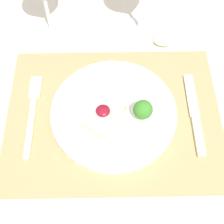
# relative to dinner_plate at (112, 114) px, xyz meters

# --- Properties ---
(ground_plane) EXTENTS (8.00, 8.00, 0.00)m
(ground_plane) POSITION_rel_dinner_plate_xyz_m (0.00, 0.01, -0.76)
(ground_plane) COLOR brown
(dining_table) EXTENTS (1.46, 0.90, 0.75)m
(dining_table) POSITION_rel_dinner_plate_xyz_m (0.00, 0.01, -0.11)
(dining_table) COLOR beige
(dining_table) RESTS_ON ground_plane
(placemat) EXTENTS (0.43, 0.33, 0.00)m
(placemat) POSITION_rel_dinner_plate_xyz_m (0.00, 0.01, -0.01)
(placemat) COLOR #9E895B
(placemat) RESTS_ON dining_table
(dinner_plate) EXTENTS (0.25, 0.25, 0.07)m
(dinner_plate) POSITION_rel_dinner_plate_xyz_m (0.00, 0.00, 0.00)
(dinner_plate) COLOR white
(dinner_plate) RESTS_ON placemat
(fork) EXTENTS (0.02, 0.19, 0.01)m
(fork) POSITION_rel_dinner_plate_xyz_m (-0.16, 0.02, -0.01)
(fork) COLOR beige
(fork) RESTS_ON placemat
(knife) EXTENTS (0.02, 0.19, 0.01)m
(knife) POSITION_rel_dinner_plate_xyz_m (0.17, -0.01, -0.01)
(knife) COLOR beige
(knife) RESTS_ON placemat
(spoon) EXTENTS (0.17, 0.04, 0.02)m
(spoon) POSITION_rel_dinner_plate_xyz_m (0.11, 0.20, -0.01)
(spoon) COLOR beige
(spoon) RESTS_ON dining_table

